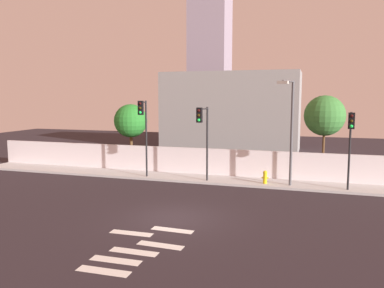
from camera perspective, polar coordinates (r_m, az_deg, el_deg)
ground_plane at (r=18.04m, az=-2.56°, el=-10.81°), size 80.00×80.00×0.00m
sidewalk at (r=25.62m, az=3.74°, el=-5.29°), size 36.00×2.40×0.15m
perimeter_wall at (r=26.67m, az=4.42°, el=-2.67°), size 36.00×0.18×1.80m
crosswalk_marking at (r=14.88m, az=-7.94°, el=-14.79°), size 3.43×4.73×0.01m
traffic_light_left at (r=23.90m, az=1.64°, el=2.39°), size 0.35×1.67×4.71m
traffic_light_center at (r=23.38m, az=22.27°, el=1.34°), size 0.35×1.13×4.50m
traffic_light_right at (r=25.51m, az=-7.15°, el=3.17°), size 0.36×1.29×5.10m
street_lamp_curbside at (r=23.69m, az=14.26°, el=2.91°), size 0.86×2.08×6.29m
fire_hydrant at (r=24.53m, az=10.68°, el=-4.72°), size 0.44×0.26×0.82m
roadside_tree_leftmost at (r=30.33m, az=-8.99°, el=3.35°), size 2.57×2.57×4.94m
roadside_tree_midleft at (r=27.15m, az=18.92°, el=3.94°), size 2.68×2.68×5.60m
low_building_distant at (r=40.50m, az=5.76°, el=4.78°), size 13.76×6.00×7.98m
tower_on_skyline at (r=54.46m, az=2.68°, el=18.22°), size 5.04×5.00×32.30m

